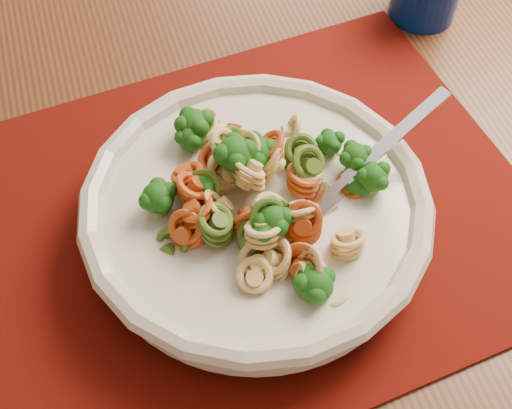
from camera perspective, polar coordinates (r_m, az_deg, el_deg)
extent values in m
cube|color=#4D2D19|center=(1.87, 15.47, 11.70)|extent=(4.00, 4.00, 0.01)
cube|color=#593219|center=(0.72, -3.07, 7.41)|extent=(1.45, 0.96, 0.04)
cube|color=#593219|center=(1.45, 19.15, 13.76)|extent=(0.07, 0.07, 0.66)
cube|color=#5E1004|center=(0.61, -1.19, -1.09)|extent=(0.54, 0.45, 0.00)
cylinder|color=beige|center=(0.60, 0.00, -1.98)|extent=(0.12, 0.12, 0.01)
cylinder|color=beige|center=(0.58, 0.00, -0.84)|extent=(0.26, 0.26, 0.03)
torus|color=beige|center=(0.57, 0.00, 0.13)|extent=(0.28, 0.28, 0.02)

